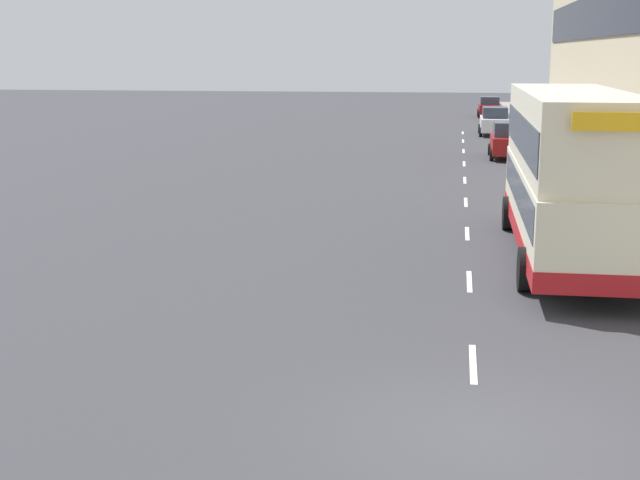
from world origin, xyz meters
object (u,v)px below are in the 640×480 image
object	(u,v)px
car_0	(494,121)
car_2	(509,140)
car_1	(489,107)
double_decker_bus_near	(570,171)

from	to	relation	value
car_0	car_2	distance (m)	13.08
car_0	car_1	xyz separation A→B (m)	(0.22, 16.56, -0.05)
double_decker_bus_near	car_0	bearing A→B (deg)	90.77
double_decker_bus_near	car_1	world-z (taller)	double_decker_bus_near
double_decker_bus_near	car_2	size ratio (longest dim) A/B	2.64
car_0	car_1	world-z (taller)	car_0
car_1	car_2	world-z (taller)	car_2
double_decker_bus_near	car_2	xyz separation A→B (m)	(-0.27, 22.62, -1.39)
double_decker_bus_near	car_1	distance (m)	52.29
double_decker_bus_near	car_0	size ratio (longest dim) A/B	2.46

